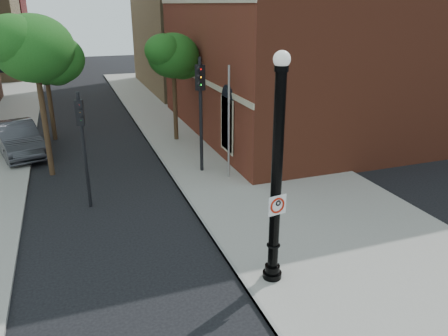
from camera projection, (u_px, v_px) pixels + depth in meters
name	position (u px, v px, depth m)	size (l,w,h in m)	color
ground	(170.00, 296.00, 11.68)	(120.00, 120.00, 0.00)	black
sidewalk_right	(240.00, 155.00, 22.37)	(8.00, 60.00, 0.12)	gray
curb_edge	(164.00, 164.00, 21.11)	(0.10, 60.00, 0.14)	gray
brick_wall_building	(367.00, 23.00, 26.88)	(22.30, 16.30, 12.50)	brown
bg_building_tan_b	(261.00, 8.00, 40.71)	(22.00, 14.00, 14.00)	#92774F
lamppost	(276.00, 185.00, 11.31)	(0.54, 0.54, 6.33)	black
no_parking_sign	(277.00, 205.00, 11.33)	(0.54, 0.12, 0.55)	white
parked_car	(18.00, 139.00, 22.36)	(1.80, 5.17, 1.70)	#313136
traffic_signal_left	(82.00, 132.00, 15.81)	(0.31, 0.38, 4.44)	black
traffic_signal_right	(200.00, 97.00, 19.00)	(0.42, 0.46, 5.25)	black
utility_pole	(229.00, 125.00, 18.63)	(0.10, 0.10, 5.00)	#999999
street_tree_a	(35.00, 50.00, 18.13)	(3.89, 3.51, 7.00)	#372316
street_tree_b	(46.00, 66.00, 23.80)	(2.92, 2.64, 5.26)	#372316
street_tree_c	(174.00, 57.00, 23.33)	(3.29, 2.98, 5.93)	#372316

